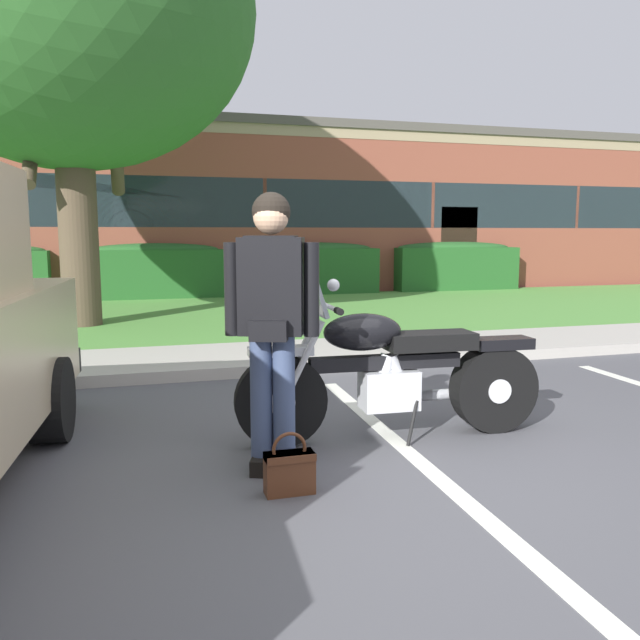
{
  "coord_description": "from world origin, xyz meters",
  "views": [
    {
      "loc": [
        -1.46,
        -3.42,
        1.47
      ],
      "look_at": [
        -0.19,
        0.9,
        0.85
      ],
      "focal_mm": 35.89,
      "sensor_mm": 36.0,
      "label": 1
    }
  ],
  "objects_px": {
    "motorcycle": "(402,371)",
    "brick_building": "(230,214)",
    "hedge_center_right": "(315,268)",
    "rider_person": "(272,312)",
    "hedge_right": "(454,265)",
    "handbag": "(289,469)",
    "hedge_center_left": "(156,270)",
    "shade_tree": "(67,8)"
  },
  "relations": [
    {
      "from": "motorcycle",
      "to": "brick_building",
      "type": "relative_size",
      "value": 0.09
    },
    {
      "from": "hedge_center_right",
      "to": "rider_person",
      "type": "bearing_deg",
      "value": -107.27
    },
    {
      "from": "motorcycle",
      "to": "hedge_right",
      "type": "height_order",
      "value": "motorcycle"
    },
    {
      "from": "handbag",
      "to": "hedge_right",
      "type": "xyz_separation_m",
      "value": [
        6.91,
        11.04,
        0.51
      ]
    },
    {
      "from": "hedge_center_left",
      "to": "hedge_center_right",
      "type": "relative_size",
      "value": 0.99
    },
    {
      "from": "shade_tree",
      "to": "brick_building",
      "type": "relative_size",
      "value": 0.28
    },
    {
      "from": "hedge_center_left",
      "to": "hedge_center_right",
      "type": "xyz_separation_m",
      "value": [
        3.61,
        0.0,
        0.0
      ]
    },
    {
      "from": "motorcycle",
      "to": "hedge_center_right",
      "type": "relative_size",
      "value": 0.77
    },
    {
      "from": "handbag",
      "to": "rider_person",
      "type": "bearing_deg",
      "value": 92.13
    },
    {
      "from": "hedge_center_left",
      "to": "brick_building",
      "type": "height_order",
      "value": "brick_building"
    },
    {
      "from": "rider_person",
      "to": "handbag",
      "type": "distance_m",
      "value": 0.92
    },
    {
      "from": "rider_person",
      "to": "handbag",
      "type": "bearing_deg",
      "value": -87.87
    },
    {
      "from": "motorcycle",
      "to": "brick_building",
      "type": "bearing_deg",
      "value": 85.89
    },
    {
      "from": "hedge_center_left",
      "to": "handbag",
      "type": "bearing_deg",
      "value": -88.41
    },
    {
      "from": "hedge_center_right",
      "to": "hedge_right",
      "type": "relative_size",
      "value": 0.91
    },
    {
      "from": "hedge_center_right",
      "to": "brick_building",
      "type": "height_order",
      "value": "brick_building"
    },
    {
      "from": "shade_tree",
      "to": "hedge_center_left",
      "type": "bearing_deg",
      "value": 72.74
    },
    {
      "from": "shade_tree",
      "to": "motorcycle",
      "type": "bearing_deg",
      "value": -67.53
    },
    {
      "from": "hedge_center_left",
      "to": "hedge_center_right",
      "type": "distance_m",
      "value": 3.61
    },
    {
      "from": "rider_person",
      "to": "hedge_center_left",
      "type": "relative_size",
      "value": 0.59
    },
    {
      "from": "handbag",
      "to": "brick_building",
      "type": "distance_m",
      "value": 16.76
    },
    {
      "from": "rider_person",
      "to": "hedge_right",
      "type": "height_order",
      "value": "rider_person"
    },
    {
      "from": "motorcycle",
      "to": "hedge_center_right",
      "type": "xyz_separation_m",
      "value": [
        2.29,
        10.28,
        0.16
      ]
    },
    {
      "from": "hedge_right",
      "to": "motorcycle",
      "type": "bearing_deg",
      "value": -119.83
    },
    {
      "from": "motorcycle",
      "to": "brick_building",
      "type": "distance_m",
      "value": 15.88
    },
    {
      "from": "shade_tree",
      "to": "hedge_center_right",
      "type": "xyz_separation_m",
      "value": [
        4.87,
        4.05,
        -4.02
      ]
    },
    {
      "from": "rider_person",
      "to": "brick_building",
      "type": "distance_m",
      "value": 16.32
    },
    {
      "from": "shade_tree",
      "to": "hedge_right",
      "type": "height_order",
      "value": "shade_tree"
    },
    {
      "from": "motorcycle",
      "to": "shade_tree",
      "type": "distance_m",
      "value": 7.94
    },
    {
      "from": "rider_person",
      "to": "hedge_right",
      "type": "bearing_deg",
      "value": 57.01
    },
    {
      "from": "motorcycle",
      "to": "rider_person",
      "type": "bearing_deg",
      "value": -159.52
    },
    {
      "from": "motorcycle",
      "to": "shade_tree",
      "type": "bearing_deg",
      "value": 112.47
    },
    {
      "from": "hedge_center_left",
      "to": "shade_tree",
      "type": "bearing_deg",
      "value": -107.26
    },
    {
      "from": "motorcycle",
      "to": "handbag",
      "type": "relative_size",
      "value": 6.23
    },
    {
      "from": "motorcycle",
      "to": "brick_building",
      "type": "xyz_separation_m",
      "value": [
        1.13,
        15.76,
        1.55
      ]
    },
    {
      "from": "shade_tree",
      "to": "brick_building",
      "type": "xyz_separation_m",
      "value": [
        3.71,
        9.52,
        -2.63
      ]
    },
    {
      "from": "rider_person",
      "to": "brick_building",
      "type": "xyz_separation_m",
      "value": [
        2.16,
        16.14,
        1.05
      ]
    },
    {
      "from": "rider_person",
      "to": "hedge_center_left",
      "type": "height_order",
      "value": "rider_person"
    },
    {
      "from": "hedge_center_right",
      "to": "shade_tree",
      "type": "bearing_deg",
      "value": -140.25
    },
    {
      "from": "rider_person",
      "to": "hedge_center_right",
      "type": "distance_m",
      "value": 11.18
    },
    {
      "from": "hedge_center_left",
      "to": "hedge_right",
      "type": "xyz_separation_m",
      "value": [
        7.22,
        -0.0,
        0.0
      ]
    },
    {
      "from": "shade_tree",
      "to": "hedge_right",
      "type": "distance_m",
      "value": 10.22
    }
  ]
}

